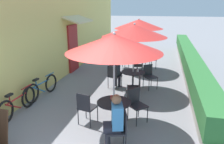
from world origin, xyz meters
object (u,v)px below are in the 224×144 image
Objects in this scene: cafe_chair_near_right at (120,127)px; cafe_chair_far_right at (150,58)px; cafe_chair_mid_back at (136,86)px; seated_patron_near_right at (115,120)px; bicycle_second at (42,88)px; patio_table_mid at (133,77)px; cafe_chair_far_back at (123,58)px; coffee_cup_near at (112,97)px; cafe_chair_far_left at (140,64)px; seated_patron_mid_right at (115,70)px; patio_umbrella_far at (139,24)px; cafe_chair_mid_right at (114,75)px; cafe_chair_near_left at (86,106)px; bicycle_leaning at (17,104)px; patio_umbrella_mid at (134,31)px; cafe_chair_near_back at (136,102)px; cafe_chair_mid_left at (149,75)px; patio_table_far at (137,59)px; patio_umbrella_near at (114,43)px; patio_table_near at (114,109)px; coffee_cup_mid at (138,71)px; coffee_cup_far at (139,53)px.

cafe_chair_near_right is 6.39m from cafe_chair_far_right.
cafe_chair_far_right is (0.16, 3.89, 0.00)m from cafe_chair_mid_back.
seated_patron_near_right reaches higher than bicycle_second.
cafe_chair_far_back is (-0.89, 2.84, -0.04)m from patio_table_mid.
coffee_cup_near is 1.73m from cafe_chair_mid_back.
cafe_chair_far_back is (-0.91, 0.92, 0.00)m from cafe_chair_far_left.
seated_patron_mid_right is 0.52× the size of patio_umbrella_far.
cafe_chair_mid_right is 0.70× the size of seated_patron_mid_right.
cafe_chair_near_left is 0.53× the size of bicycle_leaning.
cafe_chair_near_back is at bearing -79.42° from patio_umbrella_mid.
patio_umbrella_mid is at bearing 5.88° from cafe_chair_mid_right.
seated_patron_near_right is 6.43m from cafe_chair_far_right.
cafe_chair_mid_left and cafe_chair_far_right have the same top height.
cafe_chair_mid_right is at bearing 165.42° from patio_umbrella_mid.
patio_table_far is at bearing 93.67° from patio_table_mid.
cafe_chair_mid_back is (0.38, 1.67, -0.28)m from coffee_cup_near.
cafe_chair_far_back is (-0.80, 5.37, -1.62)m from patio_umbrella_near.
cafe_chair_mid_back reaches higher than coffee_cup_near.
cafe_chair_far_back is at bearing 164.67° from patio_umbrella_far.
bicycle_leaning is (-3.22, -0.45, -0.18)m from cafe_chair_near_back.
patio_umbrella_near is at bearing -56.48° from cafe_chair_mid_right.
patio_umbrella_near is at bearing 161.34° from cafe_chair_mid_back.
patio_table_near is 0.93× the size of cafe_chair_far_right.
patio_umbrella_mid is (-0.00, 0.00, 1.58)m from patio_table_mid.
seated_patron_mid_right is at bearing -2.65° from cafe_chair_near_right.
patio_table_near is 3.10m from bicycle_second.
patio_table_far is at bearing 5.88° from cafe_chair_far_right.
patio_table_mid is (0.09, 2.53, -1.58)m from patio_umbrella_near.
cafe_chair_mid_back is (0.11, 2.53, -0.17)m from seated_patron_near_right.
patio_umbrella_near reaches higher than cafe_chair_near_left.
cafe_chair_near_left is at bearing -112.06° from coffee_cup_mid.
cafe_chair_mid_left reaches higher than bicycle_leaning.
cafe_chair_near_left is 1.29m from cafe_chair_near_back.
cafe_chair_far_right is at bearing 60.14° from bicycle_leaning.
cafe_chair_far_left is (0.19, -0.72, -0.04)m from patio_table_far.
patio_table_far is 0.93× the size of cafe_chair_far_back.
cafe_chair_mid_back is 0.36× the size of patio_umbrella_far.
coffee_cup_far is at bearing 1.06° from cafe_chair_far_left.
seated_patron_mid_right is 2.55m from coffee_cup_far.
patio_umbrella_far is at bearing -130.06° from cafe_chair_near_back.
patio_umbrella_far is 2.74× the size of cafe_chair_far_right.
seated_patron_mid_right is (-0.68, 0.29, 0.13)m from patio_table_mid.
patio_umbrella_mid is at bearing 27.37° from bicycle_second.
coffee_cup_mid is 0.06× the size of bicycle_second.
cafe_chair_far_left is at bearing 89.42° from patio_umbrella_mid.
patio_umbrella_far is (-0.08, 5.18, 0.00)m from patio_umbrella_near.
patio_umbrella_near reaches higher than seated_patron_near_right.
cafe_chair_near_right is 6.10m from patio_umbrella_far.
seated_patron_mid_right reaches higher than cafe_chair_near_back.
cafe_chair_near_back is 4.61m from patio_table_far.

